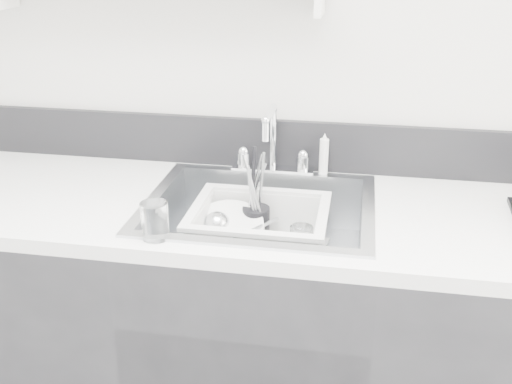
# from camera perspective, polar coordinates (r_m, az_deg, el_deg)

# --- Properties ---
(counter_run) EXTENTS (3.20, 0.62, 0.92)m
(counter_run) POSITION_cam_1_polar(r_m,az_deg,el_deg) (1.92, 0.27, -13.82)
(counter_run) COLOR black
(counter_run) RESTS_ON ground
(backsplash) EXTENTS (3.20, 0.02, 0.16)m
(backsplash) POSITION_cam_1_polar(r_m,az_deg,el_deg) (1.93, 1.83, 4.58)
(backsplash) COLOR black
(backsplash) RESTS_ON counter_run
(sink) EXTENTS (0.64, 0.52, 0.20)m
(sink) POSITION_cam_1_polar(r_m,az_deg,el_deg) (1.72, 0.29, -3.94)
(sink) COLOR silver
(sink) RESTS_ON counter_run
(faucet) EXTENTS (0.26, 0.18, 0.23)m
(faucet) POSITION_cam_1_polar(r_m,az_deg,el_deg) (1.88, 1.58, 3.50)
(faucet) COLOR silver
(faucet) RESTS_ON counter_run
(side_sprayer) EXTENTS (0.03, 0.03, 0.14)m
(side_sprayer) POSITION_cam_1_polar(r_m,az_deg,el_deg) (1.87, 6.48, 3.57)
(side_sprayer) COLOR silver
(side_sprayer) RESTS_ON counter_run
(wash_tub) EXTENTS (0.43, 0.37, 0.15)m
(wash_tub) POSITION_cam_1_polar(r_m,az_deg,el_deg) (1.73, 0.31, -3.89)
(wash_tub) COLOR silver
(wash_tub) RESTS_ON sink
(plate_stack) EXTENTS (0.28, 0.27, 0.11)m
(plate_stack) POSITION_cam_1_polar(r_m,az_deg,el_deg) (1.76, -2.67, -4.50)
(plate_stack) COLOR white
(plate_stack) RESTS_ON wash_tub
(utensil_cup) EXTENTS (0.08, 0.08, 0.28)m
(utensil_cup) POSITION_cam_1_polar(r_m,az_deg,el_deg) (1.80, -0.00, -2.76)
(utensil_cup) COLOR black
(utensil_cup) RESTS_ON wash_tub
(ladle) EXTENTS (0.33, 0.19, 0.09)m
(ladle) POSITION_cam_1_polar(r_m,az_deg,el_deg) (1.75, -1.51, -4.23)
(ladle) COLOR silver
(ladle) RESTS_ON wash_tub
(tumbler_in_tub) EXTENTS (0.08, 0.08, 0.09)m
(tumbler_in_tub) POSITION_cam_1_polar(r_m,az_deg,el_deg) (1.71, 4.32, -4.77)
(tumbler_in_tub) COLOR white
(tumbler_in_tub) RESTS_ON wash_tub
(tumbler_counter) EXTENTS (0.09, 0.09, 0.10)m
(tumbler_counter) POSITION_cam_1_polar(r_m,az_deg,el_deg) (1.50, -9.61, -2.70)
(tumbler_counter) COLOR white
(tumbler_counter) RESTS_ON counter_run
(bowl_small) EXTENTS (0.12, 0.12, 0.03)m
(bowl_small) POSITION_cam_1_polar(r_m,az_deg,el_deg) (1.69, 2.53, -6.27)
(bowl_small) COLOR white
(bowl_small) RESTS_ON wash_tub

